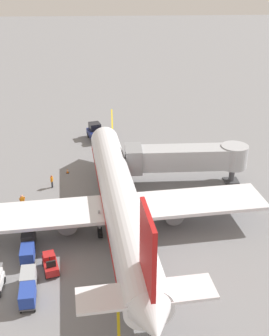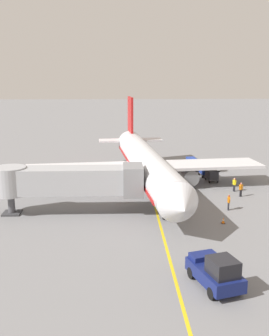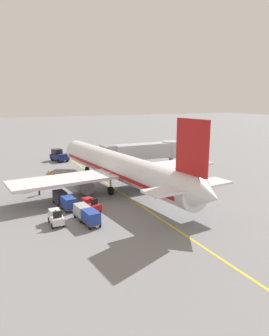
% 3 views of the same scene
% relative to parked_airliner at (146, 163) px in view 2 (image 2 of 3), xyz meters
% --- Properties ---
extents(ground_plane, '(400.00, 400.00, 0.00)m').
position_rel_parked_airliner_xyz_m(ground_plane, '(-0.54, -0.50, -3.19)').
color(ground_plane, slate).
extents(gate_lead_in_line, '(0.24, 80.00, 0.01)m').
position_rel_parked_airliner_xyz_m(gate_lead_in_line, '(-0.54, -0.50, -3.18)').
color(gate_lead_in_line, gold).
rests_on(gate_lead_in_line, ground).
extents(parked_airliner, '(30.37, 37.35, 10.63)m').
position_rel_parked_airliner_xyz_m(parked_airliner, '(0.00, 0.00, 0.00)').
color(parked_airliner, silver).
rests_on(parked_airliner, ground).
extents(jet_bridge, '(15.13, 3.50, 4.98)m').
position_rel_parked_airliner_xyz_m(jet_bridge, '(8.41, 9.23, 0.27)').
color(jet_bridge, '#A8AAAF').
rests_on(jet_bridge, ground).
extents(pushback_tractor, '(3.37, 4.85, 2.40)m').
position_rel_parked_airliner_xyz_m(pushback_tractor, '(-3.07, 24.52, -2.09)').
color(pushback_tractor, navy).
rests_on(pushback_tractor, ground).
extents(baggage_tug_lead, '(1.85, 2.73, 1.62)m').
position_rel_parked_airliner_xyz_m(baggage_tug_lead, '(-6.47, -6.84, -2.47)').
color(baggage_tug_lead, '#B21E1E').
rests_on(baggage_tug_lead, ground).
extents(baggage_tug_trailing, '(1.29, 2.50, 1.62)m').
position_rel_parked_airliner_xyz_m(baggage_tug_trailing, '(-10.86, -9.02, -2.47)').
color(baggage_tug_trailing, silver).
rests_on(baggage_tug_trailing, ground).
extents(baggage_cart_front, '(1.50, 2.95, 1.58)m').
position_rel_parked_airliner_xyz_m(baggage_cart_front, '(-9.04, -2.81, -2.24)').
color(baggage_cart_front, '#4C4C51').
rests_on(baggage_cart_front, ground).
extents(baggage_cart_second_in_train, '(1.50, 2.95, 1.58)m').
position_rel_parked_airliner_xyz_m(baggage_cart_second_in_train, '(-8.68, -5.56, -2.24)').
color(baggage_cart_second_in_train, '#4C4C51').
rests_on(baggage_cart_second_in_train, ground).
extents(baggage_cart_third_in_train, '(1.50, 2.95, 1.58)m').
position_rel_parked_airliner_xyz_m(baggage_cart_third_in_train, '(-8.06, -8.88, -2.24)').
color(baggage_cart_third_in_train, '#4C4C51').
rests_on(baggage_cart_third_in_train, ground).
extents(baggage_cart_tail_end, '(1.50, 2.95, 1.58)m').
position_rel_parked_airliner_xyz_m(baggage_cart_tail_end, '(-7.76, -11.00, -2.24)').
color(baggage_cart_tail_end, '#4C4C51').
rests_on(baggage_cart_tail_end, ground).
extents(ground_crew_wing_walker, '(0.36, 0.71, 1.69)m').
position_rel_parked_airliner_xyz_m(ground_crew_wing_walker, '(-10.74, 2.00, -2.23)').
color(ground_crew_wing_walker, '#232328').
rests_on(ground_crew_wing_walker, ground).
extents(ground_crew_loader, '(0.28, 0.73, 1.69)m').
position_rel_parked_airliner_xyz_m(ground_crew_loader, '(-8.17, 8.92, -2.23)').
color(ground_crew_loader, '#232328').
rests_on(ground_crew_loader, ground).
extents(ground_crew_marshaller, '(0.66, 0.47, 1.69)m').
position_rel_parked_airliner_xyz_m(ground_crew_marshaller, '(-10.89, 4.17, -2.23)').
color(ground_crew_marshaller, '#232328').
rests_on(ground_crew_marshaller, ground).
extents(safety_cone_nose_left, '(0.36, 0.36, 0.59)m').
position_rel_parked_airliner_xyz_m(safety_cone_nose_left, '(-6.63, 12.80, -2.90)').
color(safety_cone_nose_left, black).
rests_on(safety_cone_nose_left, ground).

